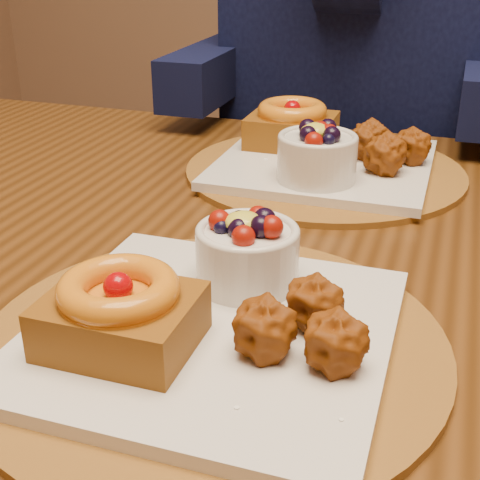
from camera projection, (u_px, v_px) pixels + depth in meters
name	position (u px, v px, depth m)	size (l,w,h in m)	color
dining_table	(281.00, 298.00, 0.76)	(1.60, 0.90, 0.76)	#3A200A
place_setting_near	(211.00, 315.00, 0.54)	(0.38, 0.38, 0.09)	#5F3312
place_setting_far	(322.00, 154.00, 0.90)	(0.38, 0.38, 0.09)	#5F3312
chair_far	(407.00, 213.00, 1.45)	(0.55, 0.55, 0.90)	black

